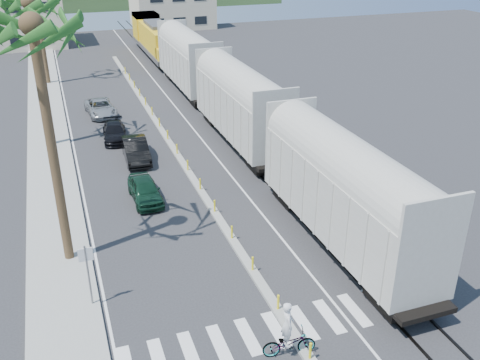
{
  "coord_description": "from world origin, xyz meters",
  "views": [
    {
      "loc": [
        -7.51,
        -17.35,
        14.68
      ],
      "look_at": [
        1.42,
        7.74,
        2.0
      ],
      "focal_mm": 40.0,
      "sensor_mm": 36.0,
      "label": 1
    }
  ],
  "objects_px": {
    "street_sign": "(87,268)",
    "cyclist": "(289,339)",
    "car_lead": "(145,190)",
    "car_second": "(136,150)"
  },
  "relations": [
    {
      "from": "car_second",
      "to": "cyclist",
      "type": "relative_size",
      "value": 1.91
    },
    {
      "from": "car_second",
      "to": "street_sign",
      "type": "bearing_deg",
      "value": -104.45
    },
    {
      "from": "cyclist",
      "to": "car_lead",
      "type": "bearing_deg",
      "value": 20.64
    },
    {
      "from": "car_second",
      "to": "cyclist",
      "type": "bearing_deg",
      "value": -81.92
    },
    {
      "from": "car_lead",
      "to": "cyclist",
      "type": "height_order",
      "value": "cyclist"
    },
    {
      "from": "car_lead",
      "to": "car_second",
      "type": "relative_size",
      "value": 0.88
    },
    {
      "from": "car_lead",
      "to": "car_second",
      "type": "bearing_deg",
      "value": 83.83
    },
    {
      "from": "street_sign",
      "to": "car_lead",
      "type": "xyz_separation_m",
      "value": [
        3.94,
        8.93,
        -1.29
      ]
    },
    {
      "from": "street_sign",
      "to": "cyclist",
      "type": "bearing_deg",
      "value": -39.02
    },
    {
      "from": "cyclist",
      "to": "car_second",
      "type": "bearing_deg",
      "value": 15.99
    }
  ]
}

